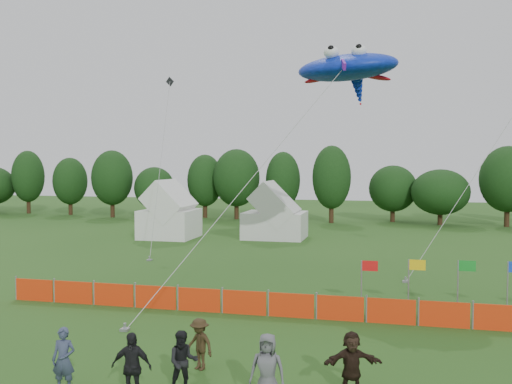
% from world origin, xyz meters
% --- Properties ---
extents(ground, '(160.00, 160.00, 0.00)m').
position_xyz_m(ground, '(0.00, 0.00, 0.00)').
color(ground, '#234C16').
rests_on(ground, ground).
extents(treeline, '(104.57, 8.78, 8.36)m').
position_xyz_m(treeline, '(1.61, 44.93, 4.18)').
color(treeline, '#382314').
rests_on(treeline, ground).
extents(tent_left, '(4.42, 4.42, 3.90)m').
position_xyz_m(tent_left, '(-13.01, 28.81, 1.97)').
color(tent_left, white).
rests_on(tent_left, ground).
extents(tent_right, '(5.13, 4.10, 3.62)m').
position_xyz_m(tent_right, '(-4.31, 30.62, 1.83)').
color(tent_right, silver).
rests_on(tent_right, ground).
extents(barrier_fence, '(21.90, 0.06, 1.00)m').
position_xyz_m(barrier_fence, '(-0.72, 6.85, 0.50)').
color(barrier_fence, red).
rests_on(barrier_fence, ground).
extents(flag_row, '(10.73, 0.47, 2.27)m').
position_xyz_m(flag_row, '(9.16, 9.21, 1.47)').
color(flag_row, gray).
rests_on(flag_row, ground).
extents(spectator_a, '(0.71, 0.51, 1.80)m').
position_xyz_m(spectator_a, '(-3.54, -2.12, 0.90)').
color(spectator_a, '#343C57').
rests_on(spectator_a, ground).
extents(spectator_b, '(1.03, 0.92, 1.74)m').
position_xyz_m(spectator_b, '(-0.29, -1.41, 0.87)').
color(spectator_b, black).
rests_on(spectator_b, ground).
extents(spectator_c, '(1.18, 0.97, 1.59)m').
position_xyz_m(spectator_c, '(-0.44, 0.38, 0.80)').
color(spectator_c, '#322514').
rests_on(spectator_c, ground).
extents(spectator_d, '(1.14, 0.57, 1.88)m').
position_xyz_m(spectator_d, '(-1.41, -2.29, 0.94)').
color(spectator_d, black).
rests_on(spectator_d, ground).
extents(spectator_e, '(0.95, 0.64, 1.91)m').
position_xyz_m(spectator_e, '(2.16, -1.69, 0.96)').
color(spectator_e, '#57575D').
rests_on(spectator_e, ground).
extents(spectator_f, '(1.70, 1.01, 1.74)m').
position_xyz_m(spectator_f, '(4.25, -0.42, 0.87)').
color(spectator_f, black).
rests_on(spectator_f, ground).
extents(stingray_kite, '(10.93, 19.25, 12.46)m').
position_xyz_m(stingray_kite, '(2.84, 15.52, 11.42)').
color(stingray_kite, '#0F2FD6').
rests_on(stingray_kite, ground).
extents(small_kite_white, '(7.00, 3.72, 10.41)m').
position_xyz_m(small_kite_white, '(10.41, 17.40, 6.92)').
color(small_kite_white, white).
rests_on(small_kite_white, ground).
extents(small_kite_dark, '(2.24, 8.22, 13.04)m').
position_xyz_m(small_kite_dark, '(-10.92, 22.25, 6.77)').
color(small_kite_dark, black).
rests_on(small_kite_dark, ground).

